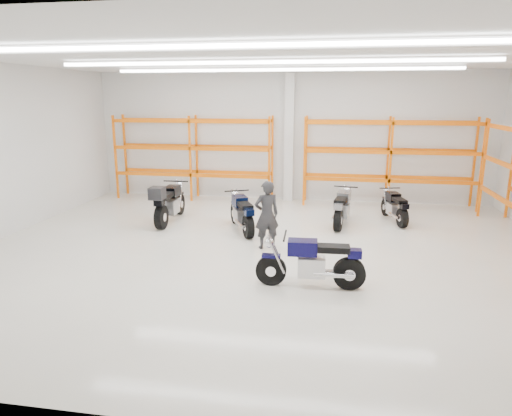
% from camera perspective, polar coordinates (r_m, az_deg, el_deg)
% --- Properties ---
extents(ground, '(14.00, 14.00, 0.00)m').
position_cam_1_polar(ground, '(10.98, 1.02, -5.58)').
color(ground, beige).
rests_on(ground, ground).
extents(room_shell, '(14.02, 12.02, 4.51)m').
position_cam_1_polar(room_shell, '(10.40, 1.12, 11.80)').
color(room_shell, silver).
rests_on(room_shell, ground).
extents(motorcycle_main, '(2.14, 0.71, 1.05)m').
position_cam_1_polar(motorcycle_main, '(8.97, 7.42, -6.88)').
color(motorcycle_main, black).
rests_on(motorcycle_main, ground).
extents(motorcycle_back_a, '(0.77, 2.41, 1.24)m').
position_cam_1_polar(motorcycle_back_a, '(13.58, -10.93, 0.56)').
color(motorcycle_back_a, black).
rests_on(motorcycle_back_a, ground).
extents(motorcycle_back_b, '(1.09, 1.99, 1.05)m').
position_cam_1_polar(motorcycle_back_b, '(12.55, -1.76, -0.77)').
color(motorcycle_back_b, black).
rests_on(motorcycle_back_b, ground).
extents(motorcycle_back_c, '(0.77, 2.12, 1.04)m').
position_cam_1_polar(motorcycle_back_c, '(13.38, 10.69, -0.09)').
color(motorcycle_back_c, black).
rests_on(motorcycle_back_c, ground).
extents(motorcycle_back_d, '(0.73, 1.89, 0.94)m').
position_cam_1_polar(motorcycle_back_d, '(14.10, 16.98, 0.04)').
color(motorcycle_back_d, black).
rests_on(motorcycle_back_d, ground).
extents(standing_man, '(0.73, 0.63, 1.68)m').
position_cam_1_polar(standing_man, '(11.07, 1.35, -0.86)').
color(standing_man, '#232326').
rests_on(standing_man, ground).
extents(structural_column, '(0.32, 0.32, 4.50)m').
position_cam_1_polar(structural_column, '(16.20, 4.17, 8.81)').
color(structural_column, white).
rests_on(structural_column, ground).
extents(pallet_racking_back_left, '(5.67, 0.87, 3.00)m').
position_cam_1_polar(pallet_racking_back_left, '(16.59, -7.84, 7.22)').
color(pallet_racking_back_left, '#FF5400').
rests_on(pallet_racking_back_left, ground).
extents(pallet_racking_back_right, '(5.67, 0.87, 3.00)m').
position_cam_1_polar(pallet_racking_back_right, '(15.95, 16.35, 6.54)').
color(pallet_racking_back_right, '#FF5400').
rests_on(pallet_racking_back_right, ground).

